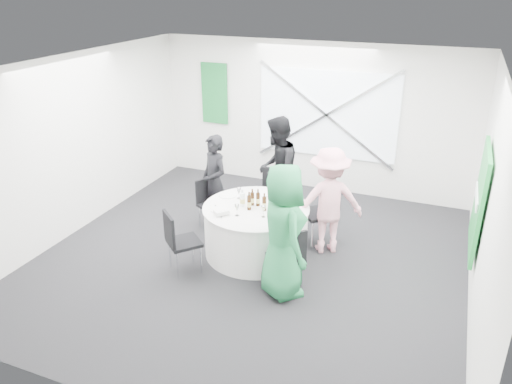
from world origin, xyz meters
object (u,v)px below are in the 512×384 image
at_px(chair_front_right, 289,255).
at_px(person_woman_pink, 328,201).
at_px(chair_back_left, 209,200).
at_px(person_woman_green, 283,231).
at_px(clear_water_bottle, 243,200).
at_px(person_man_back_left, 214,181).
at_px(chair_front_left, 178,238).
at_px(chair_back_right, 325,206).
at_px(green_water_bottle, 272,199).
at_px(banquet_table, 256,230).
at_px(chair_back, 272,191).
at_px(person_man_back, 277,170).

bearing_deg(chair_front_right, person_woman_pink, -145.74).
height_order(chair_back_left, person_woman_green, person_woman_green).
bearing_deg(clear_water_bottle, person_man_back_left, 139.95).
bearing_deg(chair_front_left, chair_front_right, -131.80).
height_order(chair_back_left, chair_front_right, chair_front_right).
height_order(chair_back_right, person_woman_pink, person_woman_pink).
relative_size(chair_back_left, chair_back_right, 0.80).
bearing_deg(green_water_bottle, person_woman_green, -61.55).
bearing_deg(chair_front_left, person_woman_pink, -99.94).
height_order(banquet_table, chair_back, chair_back).
distance_m(banquet_table, person_woman_green, 1.18).
xyz_separation_m(chair_front_right, chair_front_left, (-1.54, -0.18, 0.02)).
bearing_deg(chair_back, person_man_back_left, -156.91).
xyz_separation_m(banquet_table, person_woman_green, (0.69, -0.81, 0.52)).
distance_m(chair_back_left, chair_front_left, 1.45).
bearing_deg(green_water_bottle, chair_front_right, -56.23).
height_order(chair_back_left, person_man_back, person_man_back).
relative_size(banquet_table, person_woman_pink, 0.96).
height_order(chair_back, person_woman_green, person_woman_green).
bearing_deg(chair_front_right, green_water_bottle, -102.47).
distance_m(chair_back, chair_front_left, 2.12).
xyz_separation_m(person_man_back_left, green_water_bottle, (1.19, -0.52, 0.10)).
relative_size(chair_front_left, person_woman_pink, 0.57).
relative_size(person_man_back_left, clear_water_bottle, 5.77).
bearing_deg(person_man_back_left, green_water_bottle, 8.52).
height_order(chair_back_left, clear_water_bottle, clear_water_bottle).
relative_size(banquet_table, person_woman_green, 0.87).
height_order(chair_front_left, person_woman_green, person_woman_green).
bearing_deg(person_woman_pink, chair_front_right, 53.15).
height_order(person_man_back, green_water_bottle, person_man_back).
height_order(person_man_back, clear_water_bottle, person_man_back).
distance_m(chair_back_right, clear_water_bottle, 1.32).
bearing_deg(person_woman_green, chair_front_right, -72.40).
bearing_deg(chair_back_left, person_woman_pink, -64.28).
distance_m(green_water_bottle, clear_water_bottle, 0.42).
xyz_separation_m(chair_front_left, person_man_back, (0.68, 2.12, 0.35)).
height_order(chair_back_left, chair_front_left, chair_front_left).
bearing_deg(person_woman_green, person_woman_pink, -51.92).
bearing_deg(chair_front_left, green_water_bottle, -93.54).
height_order(chair_back_right, chair_front_right, chair_back_right).
relative_size(chair_front_right, chair_front_left, 0.96).
bearing_deg(person_woman_pink, person_man_back_left, -31.21).
relative_size(chair_back_left, person_woman_green, 0.46).
bearing_deg(chair_back_right, chair_front_right, -44.68).
relative_size(chair_back_left, chair_front_left, 0.88).
bearing_deg(clear_water_bottle, chair_back, 87.91).
bearing_deg(clear_water_bottle, banquet_table, 10.94).
height_order(chair_front_left, green_water_bottle, green_water_bottle).
height_order(chair_front_right, person_man_back, person_man_back).
height_order(banquet_table, clear_water_bottle, clear_water_bottle).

